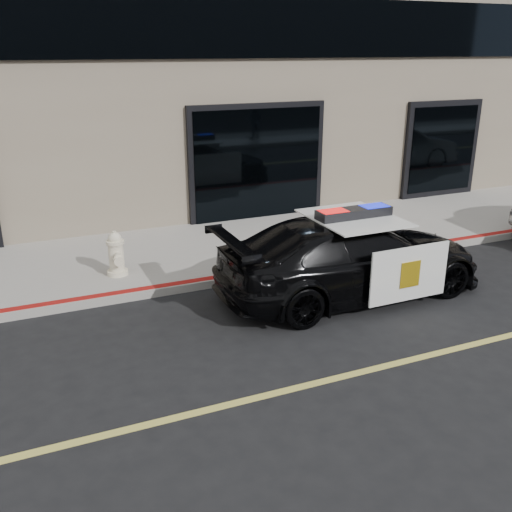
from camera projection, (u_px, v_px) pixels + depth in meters
name	position (u px, v px, depth m)	size (l,w,h in m)	color
ground	(501.00, 338.00, 8.52)	(120.00, 120.00, 0.00)	black
sidewalk_n	(327.00, 234.00, 13.03)	(60.00, 3.50, 0.15)	gray
police_car	(351.00, 256.00, 9.81)	(2.23, 4.80, 1.56)	black
fire_hydrant	(116.00, 255.00, 10.35)	(0.38, 0.52, 0.83)	#F8EAC4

